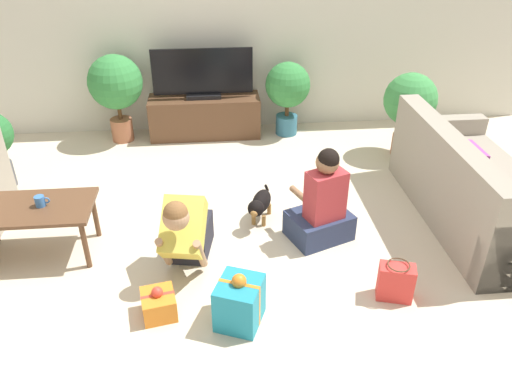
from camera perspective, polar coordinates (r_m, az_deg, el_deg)
name	(u,v)px	position (r m, az deg, el deg)	size (l,w,h in m)	color
ground_plane	(218,243)	(4.45, -4.32, -5.79)	(16.00, 16.00, 0.00)	beige
wall_back	(208,26)	(6.36, -5.55, 18.40)	(8.40, 0.06, 2.60)	beige
sofa_right	(473,190)	(5.03, 23.58, 0.16)	(0.95, 2.07, 0.87)	gray
coffee_table	(31,212)	(4.47, -24.30, -2.14)	(1.00, 0.56, 0.47)	brown
tv_console	(205,116)	(6.39, -5.85, 8.58)	(1.37, 0.44, 0.50)	brown
tv	(203,76)	(6.21, -6.11, 13.00)	(1.21, 0.20, 0.60)	black
potted_plant_back_left	(116,85)	(6.28, -15.74, 11.64)	(0.64, 0.64, 1.07)	#A36042
potted_plant_back_right	(288,89)	(6.29, 3.64, 11.69)	(0.55, 0.55, 0.92)	#336B84
potted_plant_corner_right	(410,103)	(5.96, 17.17, 9.67)	(0.59, 0.59, 0.98)	#A36042
person_kneeling	(186,230)	(4.05, -7.96, -4.38)	(0.44, 0.79, 0.76)	#23232D
person_sitting	(322,207)	(4.36, 7.55, -1.72)	(0.63, 0.59, 0.90)	#283351
dog	(260,204)	(4.60, 0.47, -1.34)	(0.28, 0.51, 0.32)	black
gift_box_a	(240,302)	(3.60, -1.89, -12.45)	(0.40, 0.41, 0.43)	teal
gift_box_b	(159,304)	(3.77, -11.06, -12.43)	(0.28, 0.29, 0.25)	orange
gift_bag_a	(396,282)	(3.94, 15.68, -9.86)	(0.29, 0.21, 0.32)	red
mug	(40,201)	(4.40, -23.44, -0.99)	(0.12, 0.08, 0.09)	#386BAD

